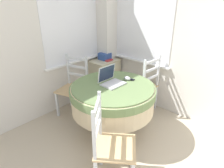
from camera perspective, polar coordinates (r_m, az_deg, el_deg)
corner_room_shell at (r=2.65m, az=2.87°, el=11.60°), size 4.34×4.91×2.55m
round_dining_table at (r=2.73m, az=0.20°, el=-3.53°), size 1.16×1.16×0.75m
laptop at (r=2.70m, az=-0.32°, el=1.12°), size 0.31×0.27×0.24m
computer_mouse at (r=2.83m, az=4.36°, el=1.65°), size 0.07×0.10×0.05m
cell_phone at (r=2.85m, az=5.29°, el=1.37°), size 0.08×0.13×0.01m
dining_chair_near_back_window at (r=3.32m, az=-10.89°, el=-1.01°), size 0.52×0.52×0.98m
dining_chair_near_right_window at (r=3.39m, az=9.07°, el=-0.36°), size 0.45×0.45×0.98m
dining_chair_camera_near at (r=2.13m, az=-0.34°, el=-17.11°), size 0.58×0.58×0.98m
corner_cabinet at (r=3.91m, az=-2.04°, el=1.89°), size 0.54×0.40×0.72m
storage_box at (r=3.80m, az=-2.07°, el=7.95°), size 0.18×0.19×0.12m
book_on_cabinet at (r=3.77m, az=-1.62°, el=7.01°), size 0.15×0.20×0.02m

